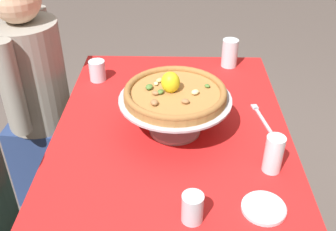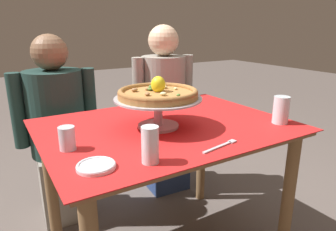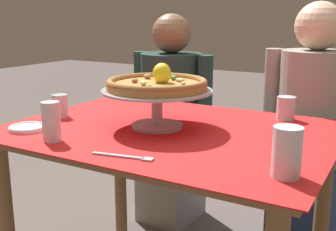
{
  "view_description": "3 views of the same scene",
  "coord_description": "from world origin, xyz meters",
  "px_view_note": "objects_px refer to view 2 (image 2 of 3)",
  "views": [
    {
      "loc": [
        -1.24,
        -0.02,
        1.61
      ],
      "look_at": [
        -0.08,
        0.01,
        0.83
      ],
      "focal_mm": 42.49,
      "sensor_mm": 36.0,
      "label": 1
    },
    {
      "loc": [
        -0.7,
        -1.17,
        1.19
      ],
      "look_at": [
        -0.0,
        -0.02,
        0.79
      ],
      "focal_mm": 32.25,
      "sensor_mm": 36.0,
      "label": 2
    },
    {
      "loc": [
        0.71,
        -1.27,
        1.14
      ],
      "look_at": [
        -0.03,
        0.03,
        0.78
      ],
      "focal_mm": 44.66,
      "sensor_mm": 36.0,
      "label": 3
    }
  ],
  "objects_px": {
    "side_plate": "(96,166)",
    "diner_right": "(164,115)",
    "water_glass_front_right": "(281,112)",
    "water_glass_back_right": "(184,95)",
    "pizza": "(158,93)",
    "dinner_fork": "(222,146)",
    "diner_left": "(59,134)",
    "pizza_stand": "(158,106)",
    "water_glass_side_left": "(67,140)",
    "water_glass_front_left": "(150,147)"
  },
  "relations": [
    {
      "from": "side_plate",
      "to": "diner_right",
      "type": "height_order",
      "value": "diner_right"
    },
    {
      "from": "water_glass_front_right",
      "to": "water_glass_back_right",
      "type": "bearing_deg",
      "value": 104.4
    },
    {
      "from": "pizza",
      "to": "dinner_fork",
      "type": "height_order",
      "value": "pizza"
    },
    {
      "from": "water_glass_front_right",
      "to": "side_plate",
      "type": "height_order",
      "value": "water_glass_front_right"
    },
    {
      "from": "pizza",
      "to": "water_glass_front_right",
      "type": "height_order",
      "value": "pizza"
    },
    {
      "from": "diner_left",
      "to": "diner_right",
      "type": "distance_m",
      "value": 0.74
    },
    {
      "from": "pizza_stand",
      "to": "pizza",
      "type": "bearing_deg",
      "value": 68.66
    },
    {
      "from": "water_glass_front_right",
      "to": "diner_right",
      "type": "xyz_separation_m",
      "value": [
        -0.11,
        0.92,
        -0.23
      ]
    },
    {
      "from": "dinner_fork",
      "to": "water_glass_side_left",
      "type": "bearing_deg",
      "value": 151.77
    },
    {
      "from": "side_plate",
      "to": "dinner_fork",
      "type": "height_order",
      "value": "side_plate"
    },
    {
      "from": "water_glass_side_left",
      "to": "water_glass_front_left",
      "type": "height_order",
      "value": "water_glass_front_left"
    },
    {
      "from": "water_glass_back_right",
      "to": "diner_left",
      "type": "distance_m",
      "value": 0.81
    },
    {
      "from": "dinner_fork",
      "to": "side_plate",
      "type": "bearing_deg",
      "value": 171.54
    },
    {
      "from": "side_plate",
      "to": "diner_left",
      "type": "height_order",
      "value": "diner_left"
    },
    {
      "from": "water_glass_front_left",
      "to": "water_glass_front_right",
      "type": "bearing_deg",
      "value": 4.83
    },
    {
      "from": "pizza",
      "to": "diner_left",
      "type": "xyz_separation_m",
      "value": [
        -0.32,
        0.68,
        -0.35
      ]
    },
    {
      "from": "side_plate",
      "to": "diner_right",
      "type": "distance_m",
      "value": 1.24
    },
    {
      "from": "dinner_fork",
      "to": "diner_left",
      "type": "xyz_separation_m",
      "value": [
        -0.42,
        1.01,
        -0.19
      ]
    },
    {
      "from": "water_glass_side_left",
      "to": "diner_right",
      "type": "bearing_deg",
      "value": 40.44
    },
    {
      "from": "pizza_stand",
      "to": "diner_right",
      "type": "bearing_deg",
      "value": 57.74
    },
    {
      "from": "water_glass_side_left",
      "to": "water_glass_front_right",
      "type": "xyz_separation_m",
      "value": [
        0.95,
        -0.2,
        0.02
      ]
    },
    {
      "from": "pizza_stand",
      "to": "diner_right",
      "type": "distance_m",
      "value": 0.83
    },
    {
      "from": "diner_left",
      "to": "side_plate",
      "type": "bearing_deg",
      "value": -93.7
    },
    {
      "from": "pizza",
      "to": "water_glass_front_right",
      "type": "bearing_deg",
      "value": -25.51
    },
    {
      "from": "water_glass_back_right",
      "to": "water_glass_front_left",
      "type": "relative_size",
      "value": 0.7
    },
    {
      "from": "water_glass_side_left",
      "to": "water_glass_front_left",
      "type": "relative_size",
      "value": 0.7
    },
    {
      "from": "pizza",
      "to": "diner_right",
      "type": "bearing_deg",
      "value": 57.73
    },
    {
      "from": "water_glass_back_right",
      "to": "pizza",
      "type": "bearing_deg",
      "value": -137.22
    },
    {
      "from": "water_glass_side_left",
      "to": "diner_right",
      "type": "height_order",
      "value": "diner_right"
    },
    {
      "from": "pizza_stand",
      "to": "side_plate",
      "type": "relative_size",
      "value": 3.08
    },
    {
      "from": "side_plate",
      "to": "water_glass_side_left",
      "type": "bearing_deg",
      "value": 101.02
    },
    {
      "from": "water_glass_front_left",
      "to": "side_plate",
      "type": "distance_m",
      "value": 0.19
    },
    {
      "from": "water_glass_side_left",
      "to": "water_glass_front_right",
      "type": "bearing_deg",
      "value": -11.78
    },
    {
      "from": "dinner_fork",
      "to": "diner_right",
      "type": "bearing_deg",
      "value": 72.05
    },
    {
      "from": "water_glass_back_right",
      "to": "dinner_fork",
      "type": "height_order",
      "value": "water_glass_back_right"
    },
    {
      "from": "dinner_fork",
      "to": "diner_left",
      "type": "relative_size",
      "value": 0.17
    },
    {
      "from": "side_plate",
      "to": "diner_left",
      "type": "xyz_separation_m",
      "value": [
        0.06,
        0.94,
        -0.2
      ]
    },
    {
      "from": "diner_left",
      "to": "diner_right",
      "type": "bearing_deg",
      "value": -1.25
    },
    {
      "from": "water_glass_front_right",
      "to": "diner_left",
      "type": "bearing_deg",
      "value": 132.41
    },
    {
      "from": "pizza_stand",
      "to": "diner_left",
      "type": "relative_size",
      "value": 0.35
    },
    {
      "from": "water_glass_back_right",
      "to": "side_plate",
      "type": "relative_size",
      "value": 0.7
    },
    {
      "from": "pizza",
      "to": "water_glass_back_right",
      "type": "relative_size",
      "value": 3.94
    },
    {
      "from": "pizza_stand",
      "to": "diner_left",
      "type": "height_order",
      "value": "diner_left"
    },
    {
      "from": "water_glass_back_right",
      "to": "water_glass_front_right",
      "type": "height_order",
      "value": "water_glass_front_right"
    },
    {
      "from": "water_glass_back_right",
      "to": "water_glass_side_left",
      "type": "xyz_separation_m",
      "value": [
        -0.8,
        -0.4,
        0.0
      ]
    },
    {
      "from": "side_plate",
      "to": "dinner_fork",
      "type": "relative_size",
      "value": 0.68
    },
    {
      "from": "water_glass_back_right",
      "to": "side_plate",
      "type": "bearing_deg",
      "value": -141.21
    },
    {
      "from": "water_glass_front_left",
      "to": "diner_right",
      "type": "height_order",
      "value": "diner_right"
    },
    {
      "from": "pizza",
      "to": "water_glass_back_right",
      "type": "bearing_deg",
      "value": 42.78
    },
    {
      "from": "water_glass_back_right",
      "to": "water_glass_side_left",
      "type": "bearing_deg",
      "value": -153.29
    }
  ]
}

